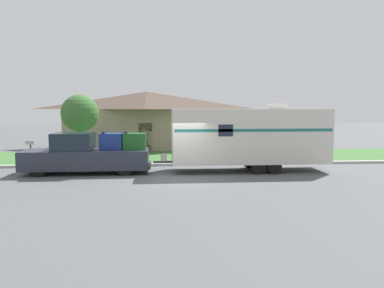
% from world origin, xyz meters
% --- Properties ---
extents(ground_plane, '(120.00, 120.00, 0.00)m').
position_xyz_m(ground_plane, '(0.00, 0.00, 0.00)').
color(ground_plane, '#515456').
extents(curb_strip, '(80.00, 0.30, 0.14)m').
position_xyz_m(curb_strip, '(0.00, 3.75, 0.07)').
color(curb_strip, '#ADADA8').
rests_on(curb_strip, ground_plane).
extents(lawn_strip, '(80.00, 7.00, 0.03)m').
position_xyz_m(lawn_strip, '(0.00, 7.40, 0.01)').
color(lawn_strip, '#3D6B33').
rests_on(lawn_strip, ground_plane).
extents(house_across_street, '(12.94, 7.19, 4.52)m').
position_xyz_m(house_across_street, '(-1.97, 14.03, 2.34)').
color(house_across_street, gray).
rests_on(house_across_street, ground_plane).
extents(pickup_truck, '(6.14, 1.96, 2.08)m').
position_xyz_m(pickup_truck, '(-4.42, 1.69, 0.92)').
color(pickup_truck, black).
rests_on(pickup_truck, ground_plane).
extents(travel_trailer, '(8.74, 2.25, 3.43)m').
position_xyz_m(travel_trailer, '(3.61, 1.69, 1.79)').
color(travel_trailer, black).
rests_on(travel_trailer, ground_plane).
extents(mailbox, '(0.48, 0.20, 1.38)m').
position_xyz_m(mailbox, '(-8.17, 4.74, 1.06)').
color(mailbox, brown).
rests_on(mailbox, ground_plane).
extents(tree_in_yard, '(2.24, 2.24, 4.00)m').
position_xyz_m(tree_in_yard, '(-5.71, 6.27, 2.86)').
color(tree_in_yard, brown).
rests_on(tree_in_yard, ground_plane).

